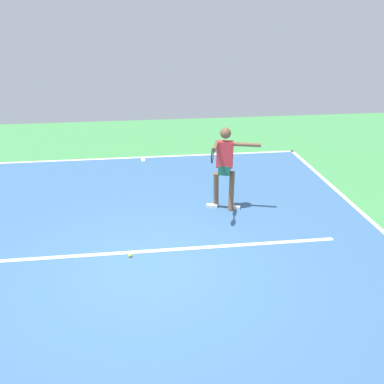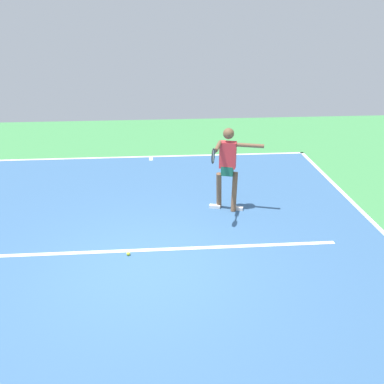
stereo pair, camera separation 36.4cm
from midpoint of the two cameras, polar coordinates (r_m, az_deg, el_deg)
The scene contains 7 objects.
ground_plane at distance 7.36m, azimuth -4.46°, elevation -10.07°, with size 21.12×21.12×0.00m, color #428E4C.
court_surface at distance 7.36m, azimuth -4.46°, elevation -10.06°, with size 9.26×11.99×0.00m, color #38608E.
court_line_baseline_near at distance 12.76m, azimuth -4.67°, elevation 4.73°, with size 9.26×0.10×0.01m, color white.
court_line_service at distance 7.86m, azimuth -4.49°, elevation -7.71°, with size 6.95×0.10×0.01m, color white.
court_line_centre_mark at distance 12.57m, azimuth -4.66°, elevation 4.44°, with size 0.10×0.30×0.01m, color white.
tennis_player at distance 8.98m, azimuth 5.93°, elevation 3.74°, with size 1.18×1.17×1.82m.
tennis_ball_near_service_line at distance 7.72m, azimuth -7.13°, elevation -8.19°, with size 0.07×0.07×0.07m, color #CCE033.
Camera 2 is at (-0.26, 6.18, 4.03)m, focal length 40.04 mm.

